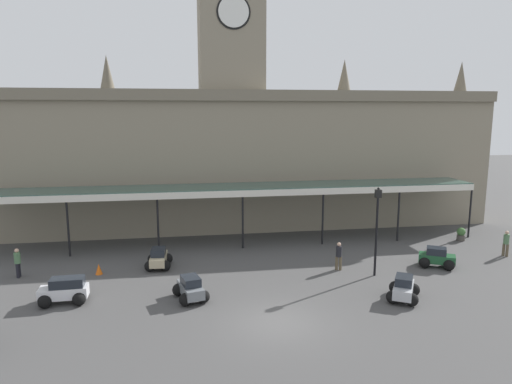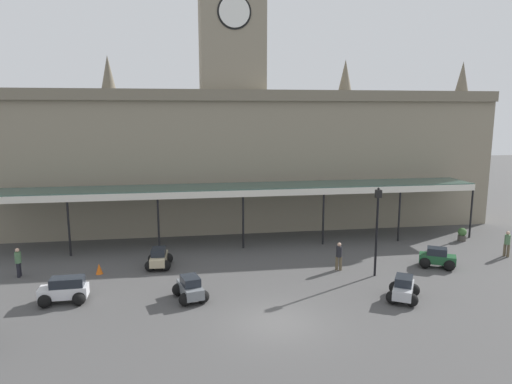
# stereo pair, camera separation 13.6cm
# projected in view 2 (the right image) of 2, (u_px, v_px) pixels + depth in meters

# --- Properties ---
(ground_plane) EXTENTS (140.00, 140.00, 0.00)m
(ground_plane) POSITION_uv_depth(u_px,v_px,m) (277.00, 322.00, 20.35)
(ground_plane) COLOR #484746
(station_building) EXTENTS (41.40, 6.67, 20.57)m
(station_building) POSITION_uv_depth(u_px,v_px,m) (232.00, 149.00, 37.02)
(station_building) COLOR gray
(station_building) RESTS_ON ground
(entrance_canopy) EXTENTS (33.82, 3.26, 4.07)m
(entrance_canopy) POSITION_uv_depth(u_px,v_px,m) (241.00, 188.00, 32.01)
(entrance_canopy) COLOR #38564C
(entrance_canopy) RESTS_ON ground
(car_green_sedan) EXTENTS (2.25, 2.07, 1.19)m
(car_green_sedan) POSITION_uv_depth(u_px,v_px,m) (437.00, 259.00, 27.48)
(car_green_sedan) COLOR #1E512D
(car_green_sedan) RESTS_ON ground
(car_grey_sedan) EXTENTS (1.83, 2.21, 1.19)m
(car_grey_sedan) POSITION_uv_depth(u_px,v_px,m) (190.00, 290.00, 22.77)
(car_grey_sedan) COLOR slate
(car_grey_sedan) RESTS_ON ground
(car_white_estate) EXTENTS (2.28, 1.59, 1.27)m
(car_white_estate) POSITION_uv_depth(u_px,v_px,m) (65.00, 291.00, 22.37)
(car_white_estate) COLOR silver
(car_white_estate) RESTS_ON ground
(car_beige_sedan) EXTENTS (1.61, 2.11, 1.19)m
(car_beige_sedan) POSITION_uv_depth(u_px,v_px,m) (159.00, 259.00, 27.46)
(car_beige_sedan) COLOR tan
(car_beige_sedan) RESTS_ON ground
(car_silver_sedan) EXTENTS (2.09, 2.25, 1.19)m
(car_silver_sedan) POSITION_uv_depth(u_px,v_px,m) (403.00, 290.00, 22.71)
(car_silver_sedan) COLOR #B2B5BA
(car_silver_sedan) RESTS_ON ground
(pedestrian_crossing_forecourt) EXTENTS (0.37, 0.34, 1.67)m
(pedestrian_crossing_forecourt) POSITION_uv_depth(u_px,v_px,m) (339.00, 255.00, 26.90)
(pedestrian_crossing_forecourt) COLOR brown
(pedestrian_crossing_forecourt) RESTS_ON ground
(pedestrian_near_entrance) EXTENTS (0.34, 0.36, 1.67)m
(pedestrian_near_entrance) POSITION_uv_depth(u_px,v_px,m) (507.00, 243.00, 29.43)
(pedestrian_near_entrance) COLOR brown
(pedestrian_near_entrance) RESTS_ON ground
(pedestrian_beside_cars) EXTENTS (0.34, 0.39, 1.67)m
(pedestrian_beside_cars) POSITION_uv_depth(u_px,v_px,m) (18.00, 261.00, 25.81)
(pedestrian_beside_cars) COLOR black
(pedestrian_beside_cars) RESTS_ON ground
(victorian_lamppost) EXTENTS (0.30, 0.30, 5.07)m
(victorian_lamppost) POSITION_uv_depth(u_px,v_px,m) (377.00, 222.00, 25.60)
(victorian_lamppost) COLOR black
(victorian_lamppost) RESTS_ON ground
(traffic_cone) EXTENTS (0.40, 0.40, 0.61)m
(traffic_cone) POSITION_uv_depth(u_px,v_px,m) (99.00, 269.00, 26.36)
(traffic_cone) COLOR orange
(traffic_cone) RESTS_ON ground
(planter_forecourt_centre) EXTENTS (0.60, 0.60, 0.96)m
(planter_forecourt_centre) POSITION_uv_depth(u_px,v_px,m) (462.00, 234.00, 33.06)
(planter_forecourt_centre) COLOR #47423D
(planter_forecourt_centre) RESTS_ON ground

